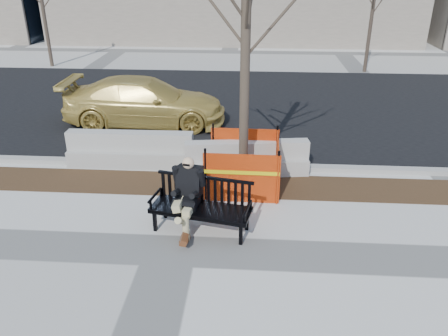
{
  "coord_description": "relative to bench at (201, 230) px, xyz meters",
  "views": [
    {
      "loc": [
        1.41,
        -6.6,
        4.8
      ],
      "look_at": [
        0.88,
        1.3,
        1.06
      ],
      "focal_mm": 36.0,
      "sensor_mm": 36.0,
      "label": 1
    }
  ],
  "objects": [
    {
      "name": "far_tree_right",
      "position": [
        5.99,
        13.64,
        0.0
      ],
      "size": [
        1.89,
        1.89,
        4.82
      ],
      "primitive_type": null,
      "rotation": [
        0.0,
        0.0,
        0.06
      ],
      "color": "#43362B",
      "rests_on": "ground"
    },
    {
      "name": "mulch_strip",
      "position": [
        -0.48,
        1.9,
        0.0
      ],
      "size": [
        40.0,
        1.2,
        0.02
      ],
      "primitive_type": "cube",
      "color": "#47301C",
      "rests_on": "ground"
    },
    {
      "name": "jersey_barrier_left",
      "position": [
        -2.09,
        2.87,
        0.0
      ],
      "size": [
        3.14,
        0.65,
        0.9
      ],
      "primitive_type": null,
      "rotation": [
        0.0,
        0.0,
        0.01
      ],
      "color": "#A5A39A",
      "rests_on": "ground"
    },
    {
      "name": "sedan",
      "position": [
        -2.42,
        5.96,
        0.0
      ],
      "size": [
        4.99,
        2.1,
        1.44
      ],
      "primitive_type": "imported",
      "rotation": [
        0.0,
        0.0,
        1.59
      ],
      "color": "gold",
      "rests_on": "ground"
    },
    {
      "name": "bench",
      "position": [
        0.0,
        0.0,
        0.0
      ],
      "size": [
        2.05,
        1.08,
        1.04
      ],
      "primitive_type": null,
      "rotation": [
        0.0,
        0.0,
        -0.2
      ],
      "color": "black",
      "rests_on": "ground"
    },
    {
      "name": "seated_man",
      "position": [
        -0.26,
        0.11,
        0.0
      ],
      "size": [
        0.81,
        1.12,
        1.43
      ],
      "primitive_type": null,
      "rotation": [
        0.0,
        0.0,
        -0.2
      ],
      "color": "black",
      "rests_on": "ground"
    },
    {
      "name": "asphalt_street",
      "position": [
        -0.48,
        8.1,
        0.0
      ],
      "size": [
        60.0,
        10.4,
        0.01
      ],
      "primitive_type": "cube",
      "color": "black",
      "rests_on": "ground"
    },
    {
      "name": "jersey_barrier_right",
      "position": [
        0.81,
        2.57,
        0.0
      ],
      "size": [
        3.0,
        0.96,
        0.85
      ],
      "primitive_type": null,
      "rotation": [
        0.0,
        0.0,
        0.13
      ],
      "color": "#ABA8A0",
      "rests_on": "ground"
    },
    {
      "name": "ground",
      "position": [
        -0.48,
        -0.7,
        0.0
      ],
      "size": [
        120.0,
        120.0,
        0.0
      ],
      "primitive_type": "plane",
      "color": "beige",
      "rests_on": "ground"
    },
    {
      "name": "far_tree_left",
      "position": [
        -8.81,
        13.79,
        0.0
      ],
      "size": [
        2.33,
        2.33,
        5.06
      ],
      "primitive_type": null,
      "rotation": [
        0.0,
        0.0,
        -0.29
      ],
      "color": "#4B3D30",
      "rests_on": "ground"
    },
    {
      "name": "tree_fence",
      "position": [
        0.74,
        1.92,
        0.0
      ],
      "size": [
        2.48,
        2.48,
        6.08
      ],
      "primitive_type": null,
      "rotation": [
        0.0,
        0.0,
        -0.02
      ],
      "color": "red",
      "rests_on": "ground"
    },
    {
      "name": "curb",
      "position": [
        -0.48,
        2.85,
        0.06
      ],
      "size": [
        60.0,
        0.25,
        0.12
      ],
      "primitive_type": "cube",
      "color": "#9E9B93",
      "rests_on": "ground"
    }
  ]
}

